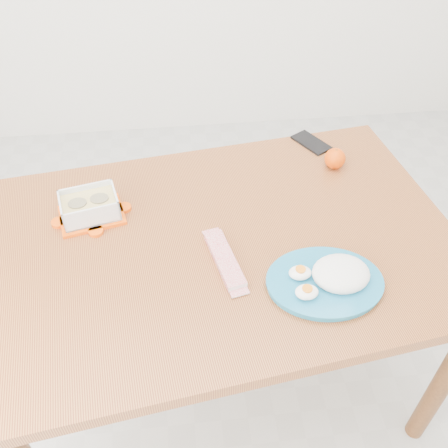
{
  "coord_description": "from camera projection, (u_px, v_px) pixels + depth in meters",
  "views": [
    {
      "loc": [
        -0.08,
        -0.99,
        1.76
      ],
      "look_at": [
        0.03,
        -0.01,
        0.81
      ],
      "focal_mm": 40.0,
      "sensor_mm": 36.0,
      "label": 1
    }
  ],
  "objects": [
    {
      "name": "candy_bar",
      "position": [
        225.0,
        259.0,
        1.35
      ],
      "size": [
        0.1,
        0.22,
        0.02
      ],
      "primitive_type": "cube",
      "rotation": [
        0.0,
        0.0,
        1.8
      ],
      "color": "red",
      "rests_on": "dining_table"
    },
    {
      "name": "orange_fruit",
      "position": [
        335.0,
        158.0,
        1.63
      ],
      "size": [
        0.07,
        0.07,
        0.07
      ],
      "primitive_type": "sphere",
      "color": "#FF4805",
      "rests_on": "dining_table"
    },
    {
      "name": "smartphone",
      "position": [
        311.0,
        143.0,
        1.75
      ],
      "size": [
        0.13,
        0.16,
        0.01
      ],
      "primitive_type": "cube",
      "rotation": [
        0.0,
        0.0,
        0.54
      ],
      "color": "black",
      "rests_on": "dining_table"
    },
    {
      "name": "rice_plate",
      "position": [
        330.0,
        278.0,
        1.28
      ],
      "size": [
        0.31,
        0.31,
        0.08
      ],
      "rotation": [
        0.0,
        0.0,
        -0.05
      ],
      "color": "teal",
      "rests_on": "dining_table"
    },
    {
      "name": "food_container",
      "position": [
        90.0,
        207.0,
        1.46
      ],
      "size": [
        0.21,
        0.18,
        0.08
      ],
      "rotation": [
        0.0,
        0.0,
        0.23
      ],
      "color": "#FF5307",
      "rests_on": "dining_table"
    },
    {
      "name": "dining_table",
      "position": [
        224.0,
        260.0,
        1.48
      ],
      "size": [
        1.43,
        1.06,
        0.75
      ],
      "rotation": [
        0.0,
        0.0,
        0.14
      ],
      "color": "#9F622D",
      "rests_on": "ground"
    },
    {
      "name": "ground",
      "position": [
        216.0,
        372.0,
        1.94
      ],
      "size": [
        3.5,
        3.5,
        0.0
      ],
      "primitive_type": "plane",
      "color": "#B7B7B2",
      "rests_on": "ground"
    }
  ]
}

